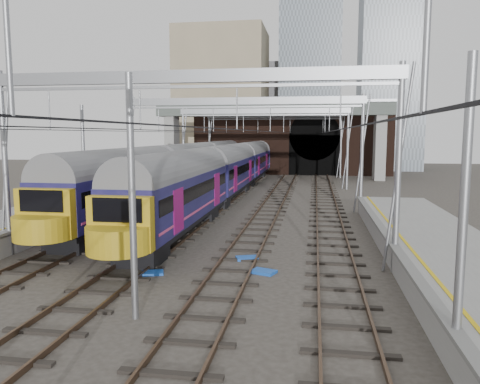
# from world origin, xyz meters

# --- Properties ---
(ground) EXTENTS (160.00, 160.00, 0.00)m
(ground) POSITION_xyz_m (0.00, 0.00, 0.00)
(ground) COLOR #38332D
(ground) RESTS_ON ground
(tracks) EXTENTS (14.40, 80.00, 0.22)m
(tracks) POSITION_xyz_m (0.00, 15.00, 0.02)
(tracks) COLOR #4C3828
(tracks) RESTS_ON ground
(overhead_line) EXTENTS (16.80, 80.00, 8.00)m
(overhead_line) POSITION_xyz_m (0.00, 21.49, 6.57)
(overhead_line) COLOR gray
(overhead_line) RESTS_ON ground
(retaining_wall) EXTENTS (28.00, 2.75, 9.00)m
(retaining_wall) POSITION_xyz_m (1.40, 51.93, 4.33)
(retaining_wall) COLOR black
(retaining_wall) RESTS_ON ground
(overbridge) EXTENTS (28.00, 3.00, 9.25)m
(overbridge) POSITION_xyz_m (0.00, 46.00, 7.27)
(overbridge) COLOR gray
(overbridge) RESTS_ON ground
(city_skyline) EXTENTS (37.50, 27.50, 60.00)m
(city_skyline) POSITION_xyz_m (2.73, 70.48, 17.09)
(city_skyline) COLOR tan
(city_skyline) RESTS_ON ground
(train_main) EXTENTS (2.56, 59.34, 4.49)m
(train_main) POSITION_xyz_m (-2.00, 35.15, 2.34)
(train_main) COLOR black
(train_main) RESTS_ON ground
(train_second) EXTENTS (2.60, 45.07, 4.53)m
(train_second) POSITION_xyz_m (-6.00, 29.61, 2.36)
(train_second) COLOR black
(train_second) RESTS_ON ground
(equip_cover_a) EXTENTS (0.96, 0.81, 0.10)m
(equip_cover_a) POSITION_xyz_m (-0.99, 6.22, 0.05)
(equip_cover_a) COLOR blue
(equip_cover_a) RESTS_ON ground
(equip_cover_b) EXTENTS (1.06, 0.89, 0.11)m
(equip_cover_b) POSITION_xyz_m (2.28, 8.89, 0.05)
(equip_cover_b) COLOR blue
(equip_cover_b) RESTS_ON ground
(equip_cover_c) EXTENTS (1.07, 0.92, 0.11)m
(equip_cover_c) POSITION_xyz_m (3.20, 7.03, 0.05)
(equip_cover_c) COLOR blue
(equip_cover_c) RESTS_ON ground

